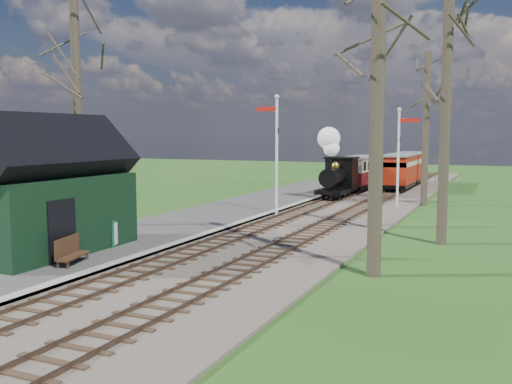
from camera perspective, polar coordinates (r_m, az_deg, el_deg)
ground at (r=15.39m, az=-18.69°, el=-10.57°), size 140.00×140.00×0.00m
distant_hills at (r=78.37m, az=17.10°, el=-9.52°), size 114.40×48.00×22.02m
ballast_bed at (r=34.20m, az=8.96°, el=-1.28°), size 8.00×60.00×0.10m
track_near at (r=34.55m, az=6.88°, el=-1.09°), size 1.60×60.00×0.15m
track_far at (r=33.88m, az=11.08°, el=-1.30°), size 1.60×60.00×0.15m
platform at (r=28.58m, az=-4.67°, el=-2.53°), size 5.00×44.00×0.20m
coping_strip at (r=27.55m, az=-0.47°, el=-2.82°), size 0.40×44.00×0.21m
station_shed at (r=20.74m, az=-20.13°, el=-0.03°), size 3.25×6.30×4.78m
semaphore_near at (r=28.91m, az=1.96°, el=4.59°), size 1.22×0.24×6.22m
semaphore_far at (r=33.28m, az=14.18°, el=4.12°), size 1.22×0.24×5.72m
bare_trees at (r=22.66m, az=1.26°, el=8.24°), size 15.51×22.39×12.00m
fence_line at (r=47.94m, az=12.20°, el=1.30°), size 12.60×0.08×1.00m
locomotive at (r=36.70m, az=8.03°, el=2.38°), size 1.79×4.17×4.47m
coach at (r=42.58m, az=10.30°, el=2.08°), size 2.08×7.15×2.19m
red_carriage_a at (r=43.33m, az=14.06°, el=2.05°), size 2.07×5.13×2.18m
red_carriage_b at (r=48.74m, az=15.19°, el=2.43°), size 2.07×5.13×2.18m
sign_board at (r=21.32m, az=-13.83°, el=-3.99°), size 0.29×0.65×0.97m
bench at (r=18.89m, az=-18.14°, el=-5.64°), size 0.79×1.55×0.85m
person at (r=19.43m, az=-19.95°, el=-4.37°), size 0.43×0.58×1.47m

